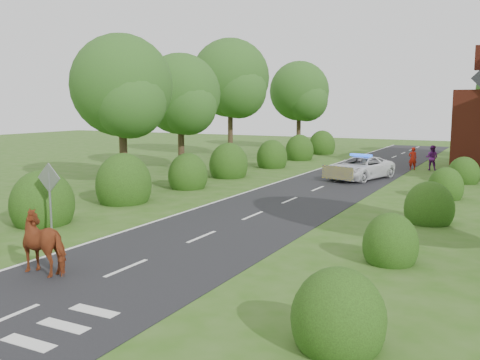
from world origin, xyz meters
The scene contains 14 objects.
ground centered at (0.00, 0.00, 0.00)m, with size 120.00×120.00×0.00m, color #2D5B14.
road centered at (0.00, 15.00, 0.01)m, with size 6.00×70.00×0.02m, color black.
road_markings centered at (-1.60, 12.93, 0.03)m, with size 4.96×70.00×0.01m.
hedgerow_left centered at (-6.51, 11.69, 0.75)m, with size 2.75×50.41×3.00m.
hedgerow_right centered at (6.60, 11.21, 0.55)m, with size 2.10×45.78×2.10m.
tree_left_a centered at (-9.75, 11.86, 5.34)m, with size 5.74×5.60×8.38m.
tree_left_b centered at (-11.25, 19.86, 5.04)m, with size 5.74×5.60×8.07m.
tree_left_c centered at (-12.70, 29.83, 6.53)m, with size 6.97×6.80×10.22m.
tree_left_d centered at (-10.23, 39.85, 5.64)m, with size 6.15×6.00×8.89m.
road_sign centered at (-5.00, 2.00, 1.65)m, with size 1.06×0.08×2.53m.
cow centered at (-1.71, -1.21, 0.71)m, with size 1.05×1.99×1.41m, color brown.
police_van centered at (1.04, 20.83, 0.70)m, with size 3.61×5.49×1.55m.
pedestrian_red centered at (3.01, 27.25, 0.79)m, with size 0.58×0.38×1.58m, color red.
pedestrian_purple centered at (4.25, 27.57, 0.87)m, with size 0.85×0.66×1.74m, color #5D186B.
Camera 1 is at (9.47, -11.31, 4.55)m, focal length 40.00 mm.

